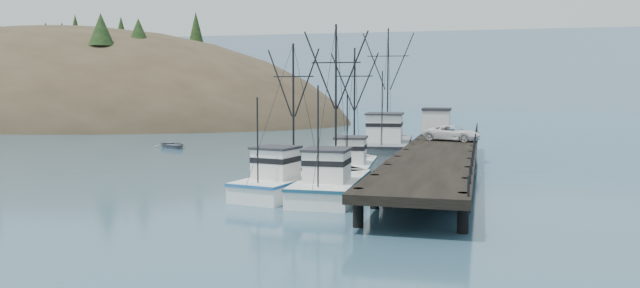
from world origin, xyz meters
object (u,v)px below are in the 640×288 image
object	(u,v)px
trawler_mid	(287,182)
pickup_truck	(452,133)
pier_shed	(437,121)
motorboat	(173,148)
trawler_near	(332,184)
pier	(438,154)
work_vessel	(386,146)
trawler_far	(353,166)

from	to	relation	value
trawler_mid	pickup_truck	world-z (taller)	trawler_mid
pier_shed	motorboat	bearing A→B (deg)	-173.42
trawler_near	motorboat	bearing A→B (deg)	133.99
pier	pickup_truck	distance (m)	9.34
pier	motorboat	size ratio (longest dim) A/B	8.77
trawler_near	trawler_mid	distance (m)	3.15
trawler_near	work_vessel	bearing A→B (deg)	89.67
trawler_near	trawler_far	world-z (taller)	trawler_near
pickup_truck	trawler_far	bearing A→B (deg)	165.92
trawler_near	pickup_truck	xyz separation A→B (m)	(6.64, 21.00, 1.92)
pickup_truck	trawler_mid	bearing A→B (deg)	171.88
work_vessel	pickup_truck	world-z (taller)	work_vessel
work_vessel	pickup_truck	xyz separation A→B (m)	(6.51, -1.38, 1.51)
motorboat	trawler_near	bearing A→B (deg)	-91.92
trawler_near	pier_shed	distance (m)	30.20
work_vessel	pier	bearing A→B (deg)	-61.35
trawler_mid	motorboat	size ratio (longest dim) A/B	2.06
trawler_far	work_vessel	world-z (taller)	work_vessel
work_vessel	trawler_near	bearing A→B (deg)	-90.33
trawler_mid	trawler_far	distance (m)	9.34
trawler_far	pickup_truck	size ratio (longest dim) A/B	1.99
trawler_far	pickup_truck	world-z (taller)	trawler_far
pier	pickup_truck	xyz separation A→B (m)	(0.70, 9.25, 1.05)
trawler_far	trawler_mid	bearing A→B (deg)	-106.26
work_vessel	motorboat	distance (m)	25.85
trawler_far	pier_shed	size ratio (longest dim) A/B	3.29
trawler_mid	motorboat	world-z (taller)	trawler_mid
work_vessel	pier_shed	xyz separation A→B (m)	(4.39, 7.37, 2.19)
trawler_far	trawler_near	bearing A→B (deg)	-86.70
trawler_near	trawler_far	bearing A→B (deg)	93.30
trawler_mid	pickup_truck	distance (m)	23.11
trawler_near	pier_shed	bearing A→B (deg)	81.37
trawler_far	motorboat	world-z (taller)	trawler_far
trawler_far	pier_shed	world-z (taller)	trawler_far
pier_shed	pier	bearing A→B (deg)	-85.49
trawler_far	motorboat	xyz separation A→B (m)	(-24.86, 17.18, -0.82)
work_vessel	trawler_far	bearing A→B (deg)	-92.83
pier_shed	motorboat	xyz separation A→B (m)	(-29.91, -3.45, -3.42)
pickup_truck	trawler_near	bearing A→B (deg)	179.46
work_vessel	pier_shed	bearing A→B (deg)	59.25
pier_shed	motorboat	world-z (taller)	pier_shed
work_vessel	pickup_truck	distance (m)	6.82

